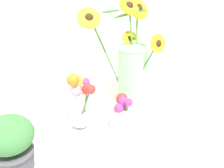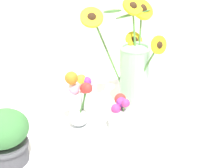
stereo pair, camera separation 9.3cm
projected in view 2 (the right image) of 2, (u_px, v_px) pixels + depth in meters
The scene contains 7 objects.
ground_plane at pixel (116, 127), 1.12m from camera, with size 6.00×6.00×0.00m, color silver.
serving_tray at pixel (112, 117), 1.16m from camera, with size 0.52×0.52×0.02m.
mason_jar_sunflowers at pixel (133, 67), 1.14m from camera, with size 0.27×0.24×0.40m.
vase_small_center at pixel (118, 113), 1.05m from camera, with size 0.07×0.08×0.13m.
vase_bulb_right at pixel (78, 103), 1.05m from camera, with size 0.08×0.10×0.21m.
vase_small_back at pixel (85, 94), 1.19m from camera, with size 0.08×0.08×0.14m.
potted_plant at pixel (5, 136), 0.92m from camera, with size 0.15×0.15×0.17m.
Camera 2 is at (-0.47, -0.79, 0.65)m, focal length 50.00 mm.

